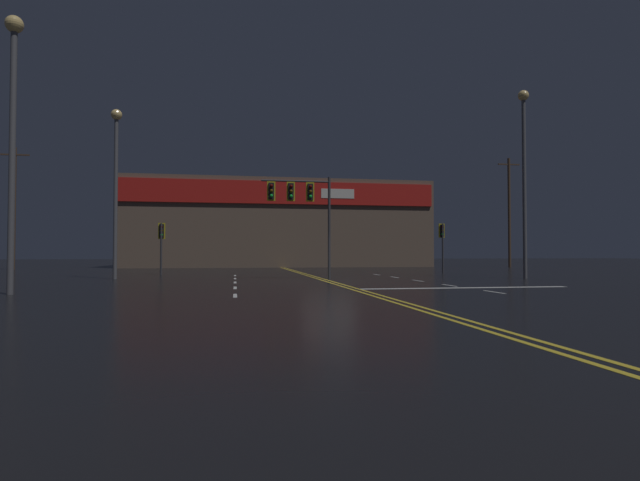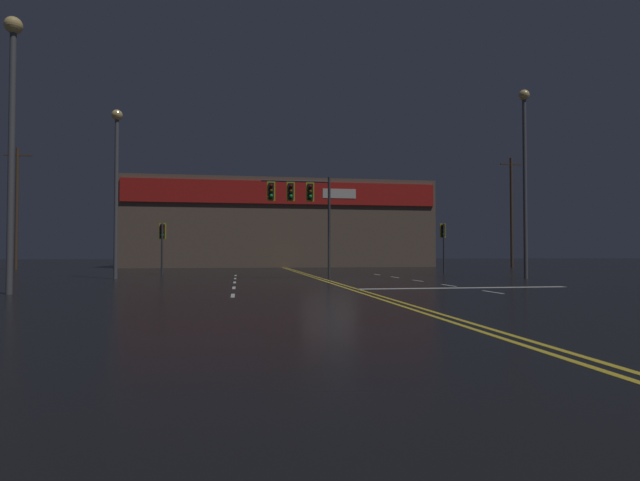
{
  "view_description": "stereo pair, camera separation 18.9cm",
  "coord_description": "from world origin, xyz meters",
  "px_view_note": "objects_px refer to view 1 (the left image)",
  "views": [
    {
      "loc": [
        -4.38,
        -23.05,
        1.32
      ],
      "look_at": [
        0.0,
        2.62,
        2.0
      ],
      "focal_mm": 28.0,
      "sensor_mm": 36.0,
      "label": 1
    },
    {
      "loc": [
        -4.2,
        -23.08,
        1.32
      ],
      "look_at": [
        0.0,
        2.62,
        2.0
      ],
      "focal_mm": 28.0,
      "sensor_mm": 36.0,
      "label": 2
    }
  ],
  "objects_px": {
    "traffic_signal_corner_northeast": "(442,236)",
    "traffic_signal_corner_northwest": "(162,237)",
    "streetlight_near_right": "(524,159)",
    "streetlight_near_left": "(13,115)",
    "traffic_signal_median": "(300,199)",
    "streetlight_far_left": "(116,169)"
  },
  "relations": [
    {
      "from": "traffic_signal_median",
      "to": "streetlight_far_left",
      "type": "bearing_deg",
      "value": 169.15
    },
    {
      "from": "streetlight_near_left",
      "to": "traffic_signal_corner_northeast",
      "type": "bearing_deg",
      "value": 35.83
    },
    {
      "from": "streetlight_near_left",
      "to": "streetlight_near_right",
      "type": "distance_m",
      "value": 23.15
    },
    {
      "from": "traffic_signal_median",
      "to": "streetlight_far_left",
      "type": "height_order",
      "value": "streetlight_far_left"
    },
    {
      "from": "traffic_signal_corner_northeast",
      "to": "streetlight_near_left",
      "type": "height_order",
      "value": "streetlight_near_left"
    },
    {
      "from": "streetlight_near_right",
      "to": "traffic_signal_median",
      "type": "bearing_deg",
      "value": 173.96
    },
    {
      "from": "traffic_signal_median",
      "to": "traffic_signal_corner_northwest",
      "type": "distance_m",
      "value": 10.42
    },
    {
      "from": "traffic_signal_median",
      "to": "streetlight_near_left",
      "type": "xyz_separation_m",
      "value": [
        -10.39,
        -7.83,
        1.7
      ]
    },
    {
      "from": "traffic_signal_median",
      "to": "streetlight_near_right",
      "type": "distance_m",
      "value": 12.07
    },
    {
      "from": "traffic_signal_corner_northwest",
      "to": "streetlight_near_left",
      "type": "distance_m",
      "value": 15.19
    },
    {
      "from": "traffic_signal_median",
      "to": "traffic_signal_corner_northeast",
      "type": "distance_m",
      "value": 13.52
    },
    {
      "from": "traffic_signal_corner_northeast",
      "to": "streetlight_far_left",
      "type": "xyz_separation_m",
      "value": [
        -20.41,
        -5.85,
        3.17
      ]
    },
    {
      "from": "traffic_signal_corner_northwest",
      "to": "streetlight_near_right",
      "type": "relative_size",
      "value": 0.32
    },
    {
      "from": "traffic_signal_corner_northeast",
      "to": "streetlight_far_left",
      "type": "relative_size",
      "value": 0.39
    },
    {
      "from": "traffic_signal_corner_northeast",
      "to": "streetlight_near_right",
      "type": "height_order",
      "value": "streetlight_near_right"
    },
    {
      "from": "traffic_signal_corner_northwest",
      "to": "streetlight_near_left",
      "type": "relative_size",
      "value": 0.35
    },
    {
      "from": "traffic_signal_corner_northeast",
      "to": "traffic_signal_corner_northwest",
      "type": "height_order",
      "value": "traffic_signal_corner_northeast"
    },
    {
      "from": "traffic_signal_corner_northeast",
      "to": "traffic_signal_median",
      "type": "bearing_deg",
      "value": -145.28
    },
    {
      "from": "streetlight_near_right",
      "to": "streetlight_far_left",
      "type": "bearing_deg",
      "value": 171.82
    },
    {
      "from": "traffic_signal_corner_northeast",
      "to": "streetlight_near_left",
      "type": "bearing_deg",
      "value": -144.17
    },
    {
      "from": "traffic_signal_median",
      "to": "traffic_signal_corner_northeast",
      "type": "height_order",
      "value": "traffic_signal_median"
    },
    {
      "from": "traffic_signal_corner_northeast",
      "to": "traffic_signal_corner_northwest",
      "type": "relative_size",
      "value": 1.06
    }
  ]
}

